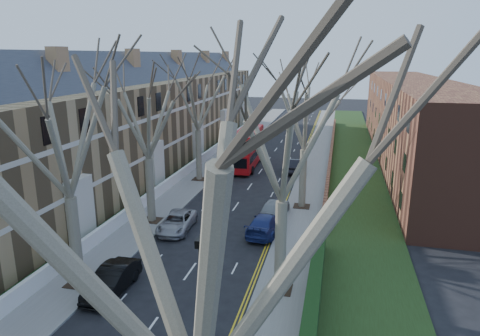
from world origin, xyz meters
The scene contains 18 objects.
pavement_left centered at (-6.00, 39.00, 0.06)m, with size 3.00×102.00×0.12m, color slate.
pavement_right centered at (6.00, 39.00, 0.06)m, with size 3.00×102.00×0.12m, color slate.
terrace_left centered at (-13.65, 31.00, 5.53)m, with size 9.70×78.00×13.60m.
flats_right centered at (17.46, 43.00, 4.98)m, with size 13.97×54.00×10.00m.
front_wall_left centered at (-7.65, 31.00, 0.62)m, with size 0.30×78.00×1.00m.
grass_verge_right centered at (10.50, 39.00, 0.15)m, with size 6.00×102.00×0.06m.
tree_left_mid centered at (-5.70, 6.00, 9.56)m, with size 10.50×10.50×14.71m.
tree_left_far centered at (-5.70, 16.00, 9.24)m, with size 10.15×10.15×14.22m.
tree_left_dist centered at (-5.70, 28.00, 9.56)m, with size 10.50×10.50×14.71m.
tree_right_near centered at (5.70, -6.00, 9.86)m, with size 10.85×10.85×15.20m.
tree_right_mid centered at (5.70, 8.00, 9.56)m, with size 10.50×10.50×14.71m.
tree_right_far centered at (5.70, 22.00, 9.24)m, with size 10.15×10.15×14.22m.
double_decker_bus centered at (-1.93, 34.81, 2.11)m, with size 2.81×10.29×4.31m.
car_left_mid centered at (-3.44, 5.76, 0.74)m, with size 1.57×4.51×1.49m, color black.
car_left_far centered at (-3.12, 14.89, 0.66)m, with size 2.18×4.74×1.32m, color #959499.
car_right_near centered at (3.54, 15.87, 0.74)m, with size 2.08×5.11×1.48m, color navy.
car_right_mid centered at (3.70, 19.31, 0.78)m, with size 1.84×4.57×1.56m, color gray.
car_right_far centered at (3.61, 33.66, 0.76)m, with size 1.61×4.63×1.52m, color black.
Camera 1 is at (8.43, -13.57, 12.98)m, focal length 32.00 mm.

